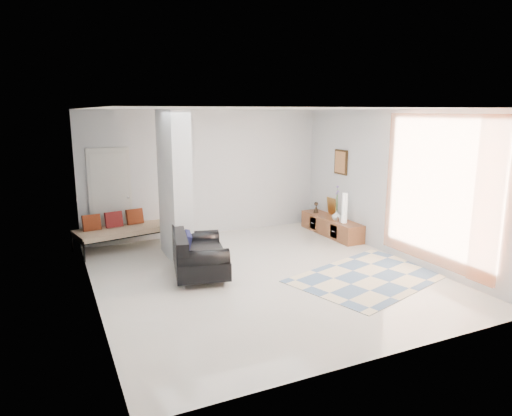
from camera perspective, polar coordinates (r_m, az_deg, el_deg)
name	(u,v)px	position (r m, az deg, el deg)	size (l,w,h in m)	color
floor	(264,275)	(7.95, 1.00, -8.32)	(6.00, 6.00, 0.00)	beige
ceiling	(265,109)	(7.45, 1.08, 12.30)	(6.00, 6.00, 0.00)	white
wall_back	(206,173)	(10.33, -6.25, 4.37)	(6.00, 6.00, 0.00)	silver
wall_front	(385,240)	(5.12, 15.88, -3.90)	(6.00, 6.00, 0.00)	silver
wall_left	(89,210)	(6.86, -20.10, -0.18)	(6.00, 6.00, 0.00)	silver
wall_right	(394,184)	(9.10, 16.84, 2.89)	(6.00, 6.00, 0.00)	silver
partition_column	(174,185)	(8.69, -10.17, 2.81)	(0.35, 1.20, 2.80)	silver
hallway_door	(111,197)	(9.89, -17.73, 1.29)	(0.85, 0.06, 2.04)	beige
curtain	(437,191)	(8.23, 21.73, 1.98)	(2.55, 2.55, 0.00)	orange
wall_art	(341,162)	(10.37, 10.57, 5.66)	(0.04, 0.45, 0.55)	#34200E
media_console	(331,226)	(10.52, 9.37, -2.22)	(0.45, 1.90, 0.80)	brown
loveseat	(196,255)	(7.89, -7.47, -5.81)	(1.14, 1.61, 0.76)	silver
daybed	(124,229)	(9.71, -16.23, -2.50)	(2.07, 1.21, 0.77)	black
area_rug	(370,276)	(8.08, 14.12, -8.30)	(2.64, 1.76, 0.01)	beige
cylinder_lamp	(345,208)	(9.98, 11.01, 0.01)	(0.12, 0.12, 0.65)	white
bronze_figurine	(316,207)	(10.88, 7.52, 0.07)	(0.13, 0.13, 0.26)	#2F2015
vase	(337,216)	(10.20, 10.03, -0.93)	(0.21, 0.21, 0.22)	silver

